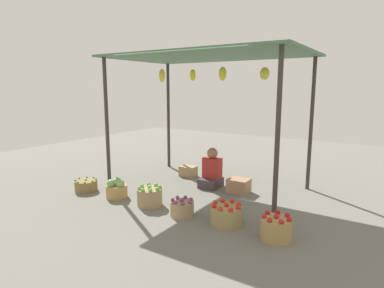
# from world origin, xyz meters

# --- Properties ---
(ground_plane) EXTENTS (14.00, 14.00, 0.00)m
(ground_plane) POSITION_xyz_m (0.00, 0.00, 0.00)
(ground_plane) COLOR slate
(market_stall_structure) EXTENTS (3.63, 2.26, 2.52)m
(market_stall_structure) POSITION_xyz_m (0.01, 0.00, 2.33)
(market_stall_structure) COLOR #38332D
(market_stall_structure) RESTS_ON ground
(vendor_person) EXTENTS (0.36, 0.44, 0.78)m
(vendor_person) POSITION_xyz_m (0.04, 0.10, 0.30)
(vendor_person) COLOR #3E3439
(vendor_person) RESTS_ON ground
(basket_green_chilies) EXTENTS (0.42, 0.42, 0.23)m
(basket_green_chilies) POSITION_xyz_m (-1.84, -1.40, 0.10)
(basket_green_chilies) COLOR olive
(basket_green_chilies) RESTS_ON ground
(basket_cabbages) EXTENTS (0.38, 0.38, 0.36)m
(basket_cabbages) POSITION_xyz_m (-1.08, -1.36, 0.16)
(basket_cabbages) COLOR #A7884D
(basket_cabbages) RESTS_ON ground
(basket_green_apples) EXTENTS (0.41, 0.41, 0.35)m
(basket_green_apples) POSITION_xyz_m (-0.32, -1.35, 0.15)
(basket_green_apples) COLOR #998057
(basket_green_apples) RESTS_ON ground
(basket_purple_onions) EXTENTS (0.36, 0.36, 0.28)m
(basket_purple_onions) POSITION_xyz_m (0.38, -1.42, 0.12)
(basket_purple_onions) COLOR #A1835F
(basket_purple_onions) RESTS_ON ground
(basket_red_tomatoes) EXTENTS (0.45, 0.45, 0.33)m
(basket_red_tomatoes) POSITION_xyz_m (1.08, -1.33, 0.14)
(basket_red_tomatoes) COLOR #9A8652
(basket_red_tomatoes) RESTS_ON ground
(basket_red_apples) EXTENTS (0.40, 0.40, 0.34)m
(basket_red_apples) POSITION_xyz_m (1.83, -1.40, 0.15)
(basket_red_apples) COLOR #A8874E
(basket_red_apples) RESTS_ON ground
(wooden_crate_near_vendor) EXTENTS (0.34, 0.26, 0.22)m
(wooden_crate_near_vendor) POSITION_xyz_m (-0.77, 0.49, 0.11)
(wooden_crate_near_vendor) COLOR #9B7E55
(wooden_crate_near_vendor) RESTS_ON ground
(wooden_crate_stacked_rear) EXTENTS (0.39, 0.31, 0.26)m
(wooden_crate_stacked_rear) POSITION_xyz_m (0.63, 0.07, 0.13)
(wooden_crate_stacked_rear) COLOR #A07657
(wooden_crate_stacked_rear) RESTS_ON ground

